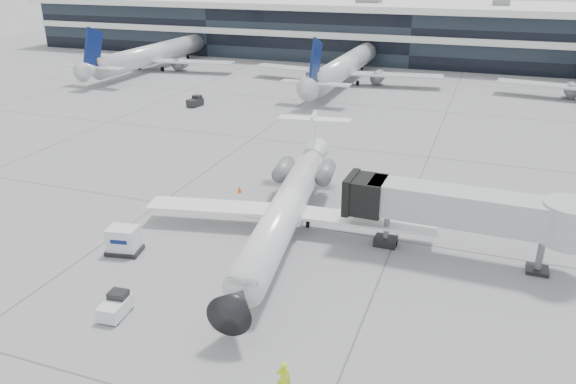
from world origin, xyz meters
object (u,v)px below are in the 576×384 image
at_px(jet_bridge, 475,210).
at_px(ramp_worker, 284,378).
at_px(cargo_uld, 124,241).
at_px(baggage_tug, 116,306).
at_px(regional_jet, 288,205).

relative_size(jet_bridge, ramp_worker, 8.54).
bearing_deg(cargo_uld, baggage_tug, -69.43).
distance_m(ramp_worker, baggage_tug, 11.76).
relative_size(regional_jet, baggage_tug, 12.48).
distance_m(ramp_worker, cargo_uld, 18.02).
height_order(jet_bridge, ramp_worker, jet_bridge).
xyz_separation_m(regional_jet, ramp_worker, (5.74, -16.38, -1.24)).
xyz_separation_m(jet_bridge, cargo_uld, (-22.96, -7.26, -2.80)).
bearing_deg(cargo_uld, ramp_worker, -41.92).
relative_size(regional_jet, ramp_worker, 14.70).
relative_size(ramp_worker, cargo_uld, 0.72).
bearing_deg(jet_bridge, baggage_tug, -142.24).
bearing_deg(ramp_worker, regional_jet, -90.07).
height_order(regional_jet, cargo_uld, regional_jet).
bearing_deg(cargo_uld, regional_jet, 25.26).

